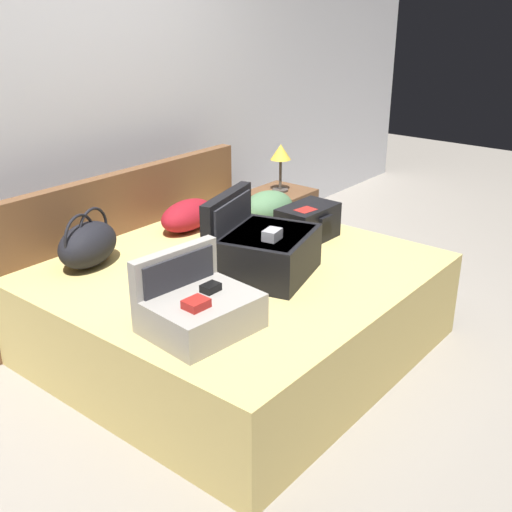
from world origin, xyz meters
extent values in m
plane|color=gray|center=(0.00, 0.00, 0.00)|extent=(12.00, 12.00, 0.00)
cube|color=silver|center=(0.00, 1.65, 1.30)|extent=(8.00, 0.10, 2.60)
cube|color=tan|center=(0.00, 0.40, 0.25)|extent=(1.91, 1.77, 0.50)
cube|color=brown|center=(0.00, 1.32, 0.44)|extent=(1.95, 0.08, 0.88)
cube|color=black|center=(0.03, 0.20, 0.62)|extent=(0.58, 0.53, 0.24)
cube|color=#28282D|center=(0.03, 0.20, 0.66)|extent=(0.51, 0.47, 0.17)
cube|color=#99999E|center=(-0.04, 0.13, 0.76)|extent=(0.11, 0.09, 0.06)
cube|color=black|center=(-0.03, 0.44, 0.71)|extent=(0.49, 0.19, 0.42)
cube|color=#28282D|center=(-0.03, 0.40, 0.71)|extent=(0.40, 0.12, 0.36)
cube|color=gray|center=(-0.63, 0.05, 0.58)|extent=(0.49, 0.38, 0.16)
cube|color=#28282D|center=(-0.63, 0.05, 0.61)|extent=(0.43, 0.33, 0.11)
cube|color=#B21E19|center=(-0.71, 0.01, 0.68)|extent=(0.10, 0.09, 0.04)
cube|color=black|center=(-0.56, 0.07, 0.68)|extent=(0.08, 0.06, 0.04)
cube|color=gray|center=(-0.61, 0.24, 0.67)|extent=(0.46, 0.10, 0.34)
cube|color=#28282D|center=(-0.61, 0.21, 0.67)|extent=(0.39, 0.05, 0.29)
cube|color=black|center=(0.59, 0.34, 0.58)|extent=(0.38, 0.24, 0.16)
cube|color=#28282D|center=(0.59, 0.34, 0.61)|extent=(0.33, 0.21, 0.11)
cube|color=#B21E19|center=(0.52, 0.32, 0.69)|extent=(0.13, 0.11, 0.05)
cube|color=black|center=(0.59, 0.34, 0.69)|extent=(0.38, 0.24, 0.05)
cube|color=black|center=(0.59, 0.21, 0.66)|extent=(0.11, 0.03, 0.02)
ellipsoid|color=black|center=(-0.49, 1.05, 0.62)|extent=(0.45, 0.35, 0.24)
torus|color=black|center=(-0.54, 1.03, 0.69)|extent=(0.25, 0.09, 0.25)
torus|color=black|center=(-0.43, 1.06, 0.69)|extent=(0.25, 0.09, 0.25)
ellipsoid|color=maroon|center=(0.26, 1.03, 0.59)|extent=(0.47, 0.30, 0.18)
ellipsoid|color=#4C724C|center=(0.66, 0.70, 0.61)|extent=(0.40, 0.32, 0.22)
cube|color=brown|center=(1.23, 1.03, 0.26)|extent=(0.44, 0.40, 0.53)
cylinder|color=#3F3833|center=(1.23, 1.03, 0.53)|extent=(0.12, 0.12, 0.01)
cylinder|color=#4C443D|center=(1.23, 1.03, 0.65)|extent=(0.02, 0.02, 0.22)
cone|color=gold|center=(1.23, 1.03, 0.82)|extent=(0.15, 0.15, 0.11)
camera|label=1|loc=(-2.37, -1.65, 1.87)|focal=43.97mm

